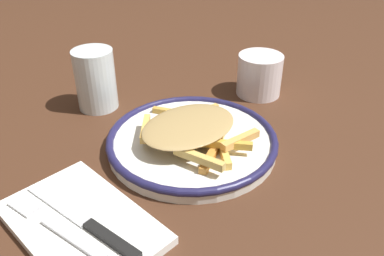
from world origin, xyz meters
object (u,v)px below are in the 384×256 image
object	(u,v)px
water_glass	(96,79)
coffee_mug	(260,75)
knife	(90,225)
fries_heap	(190,129)
fork	(55,227)
napkin	(81,224)
plate	(192,141)

from	to	relation	value
water_glass	coffee_mug	bearing A→B (deg)	-38.20
knife	fries_heap	bearing A→B (deg)	8.00
knife	coffee_mug	distance (m)	0.48
fork	water_glass	distance (m)	0.34
fork	water_glass	bearing A→B (deg)	44.03
napkin	knife	distance (m)	0.02
fork	coffee_mug	bearing A→B (deg)	3.52
fork	knife	size ratio (longest dim) A/B	0.84
water_glass	coffee_mug	size ratio (longest dim) A/B	0.99
plate	fries_heap	world-z (taller)	fries_heap
fries_heap	napkin	bearing A→B (deg)	-176.76
water_glass	coffee_mug	distance (m)	0.33
water_glass	knife	bearing A→B (deg)	-128.68
knife	coffee_mug	xyz separation A→B (m)	(0.48, 0.06, 0.03)
fork	coffee_mug	distance (m)	0.51
fries_heap	napkin	xyz separation A→B (m)	(-0.23, -0.01, -0.03)
fries_heap	coffee_mug	size ratio (longest dim) A/B	1.86
plate	fork	size ratio (longest dim) A/B	1.63
plate	coffee_mug	distance (m)	0.25
plate	napkin	bearing A→B (deg)	-176.53
napkin	water_glass	size ratio (longest dim) A/B	1.87
coffee_mug	fries_heap	bearing A→B (deg)	-173.07
plate	fries_heap	distance (m)	0.03
fork	coffee_mug	xyz separation A→B (m)	(0.51, 0.03, 0.03)
fork	napkin	bearing A→B (deg)	-22.44
napkin	knife	world-z (taller)	knife
napkin	fork	xyz separation A→B (m)	(-0.03, 0.01, 0.01)
fries_heap	fork	world-z (taller)	fries_heap
napkin	knife	bearing A→B (deg)	-85.99
plate	fork	distance (m)	0.26
plate	water_glass	size ratio (longest dim) A/B	2.43
knife	water_glass	world-z (taller)	water_glass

